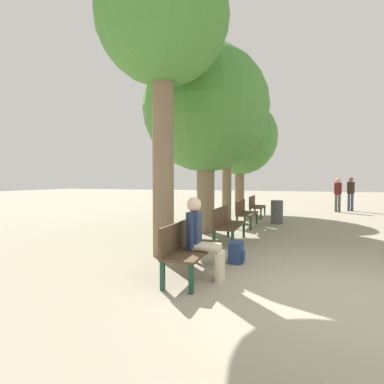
{
  "coord_description": "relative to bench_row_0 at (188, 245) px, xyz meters",
  "views": [
    {
      "loc": [
        -0.51,
        -4.39,
        1.56
      ],
      "look_at": [
        -3.22,
        3.3,
        1.24
      ],
      "focal_mm": 28.0,
      "sensor_mm": 36.0,
      "label": 1
    }
  ],
  "objects": [
    {
      "name": "pedestrian_near",
      "position": [
        4.23,
        12.38,
        0.48
      ],
      "size": [
        0.35,
        0.29,
        1.72
      ],
      "color": "#384260",
      "rests_on": "ground_plane"
    },
    {
      "name": "bench_row_0",
      "position": [
        0.0,
        0.0,
        0.0
      ],
      "size": [
        0.52,
        1.59,
        0.88
      ],
      "color": "#4C3823",
      "rests_on": "ground_plane"
    },
    {
      "name": "backpack",
      "position": [
        0.6,
        1.0,
        -0.31
      ],
      "size": [
        0.27,
        0.34,
        0.4
      ],
      "color": "navy",
      "rests_on": "ground_plane"
    },
    {
      "name": "trash_bin",
      "position": [
        0.99,
        6.56,
        -0.09
      ],
      "size": [
        0.43,
        0.43,
        0.83
      ],
      "color": "#4C4C51",
      "rests_on": "ground_plane"
    },
    {
      "name": "tree_row_1",
      "position": [
        -0.91,
        4.0,
        3.13
      ],
      "size": [
        3.71,
        3.71,
        5.52
      ],
      "color": "#7A664C",
      "rests_on": "ground_plane"
    },
    {
      "name": "person_seated",
      "position": [
        0.24,
        -0.08,
        0.18
      ],
      "size": [
        0.6,
        0.34,
        1.29
      ],
      "color": "beige",
      "rests_on": "ground_plane"
    },
    {
      "name": "tree_row_2",
      "position": [
        -0.91,
        6.84,
        3.81
      ],
      "size": [
        2.97,
        2.97,
        5.85
      ],
      "color": "#7A664C",
      "rests_on": "ground_plane"
    },
    {
      "name": "ground_plane",
      "position": [
        2.18,
        -0.17,
        -0.51
      ],
      "size": [
        80.0,
        80.0,
        0.0
      ],
      "primitive_type": "plane",
      "color": "gray"
    },
    {
      "name": "tree_row_3",
      "position": [
        -0.91,
        9.58,
        3.04
      ],
      "size": [
        3.5,
        3.5,
        5.33
      ],
      "color": "#7A664C",
      "rests_on": "ground_plane"
    },
    {
      "name": "tree_row_0",
      "position": [
        -0.91,
        1.01,
        4.21
      ],
      "size": [
        2.69,
        2.69,
        6.17
      ],
      "color": "#7A664C",
      "rests_on": "ground_plane"
    },
    {
      "name": "bench_row_1",
      "position": [
        0.0,
        2.78,
        0.0
      ],
      "size": [
        0.52,
        1.59,
        0.88
      ],
      "color": "#4C3823",
      "rests_on": "ground_plane"
    },
    {
      "name": "bench_row_2",
      "position": [
        0.0,
        5.55,
        0.0
      ],
      "size": [
        0.52,
        1.59,
        0.88
      ],
      "color": "#4C3823",
      "rests_on": "ground_plane"
    },
    {
      "name": "bench_row_3",
      "position": [
        0.0,
        8.33,
        0.0
      ],
      "size": [
        0.52,
        1.59,
        0.88
      ],
      "color": "#4C3823",
      "rests_on": "ground_plane"
    },
    {
      "name": "pedestrian_mid",
      "position": [
        3.55,
        11.57,
        0.45
      ],
      "size": [
        0.34,
        0.28,
        1.68
      ],
      "color": "#4C4C4C",
      "rests_on": "ground_plane"
    }
  ]
}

